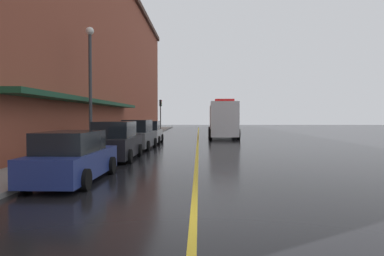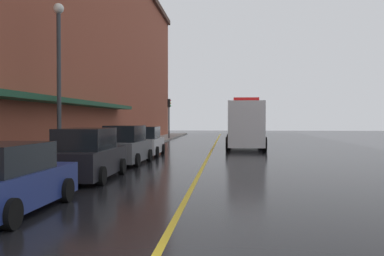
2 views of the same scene
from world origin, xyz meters
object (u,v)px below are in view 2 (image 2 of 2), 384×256
object	(u,v)px
parked_car_0	(5,181)
parked_car_1	(87,156)
parking_meter_0	(121,138)
parked_car_3	(145,142)
street_lamp_left	(59,67)
box_truck	(245,125)
parked_car_2	(126,146)
traffic_light_near	(169,111)
parking_meter_1	(18,156)

from	to	relation	value
parked_car_0	parked_car_1	xyz separation A→B (m)	(0.02, 5.91, 0.10)
parked_car_1	parking_meter_0	size ratio (longest dim) A/B	3.61
parked_car_0	parked_car_3	size ratio (longest dim) A/B	1.14
parked_car_1	parked_car_3	bearing A→B (deg)	-1.43
parked_car_3	parking_meter_0	bearing A→B (deg)	92.46
parked_car_0	street_lamp_left	bearing A→B (deg)	13.55
parked_car_3	box_truck	xyz separation A→B (m)	(6.34, 7.09, 0.94)
parked_car_2	traffic_light_near	distance (m)	26.41
parked_car_0	box_truck	distance (m)	24.47
parked_car_2	street_lamp_left	bearing A→B (deg)	150.25
traffic_light_near	parked_car_1	bearing A→B (deg)	-87.69
parked_car_0	box_truck	bearing A→B (deg)	-15.11
parked_car_1	street_lamp_left	distance (m)	4.61
parked_car_1	box_truck	distance (m)	18.83
parked_car_2	traffic_light_near	size ratio (longest dim) A/B	1.02
parked_car_2	parking_meter_1	distance (m)	8.34
box_truck	parking_meter_1	size ratio (longest dim) A/B	6.35
street_lamp_left	parking_meter_1	bearing A→B (deg)	-82.98
parked_car_0	parked_car_2	distance (m)	11.49
parked_car_1	parked_car_3	size ratio (longest dim) A/B	1.14
parked_car_1	street_lamp_left	xyz separation A→B (m)	(-1.94, 2.24, 3.52)
parked_car_1	street_lamp_left	bearing A→B (deg)	40.17
parked_car_3	street_lamp_left	distance (m)	9.29
parked_car_2	street_lamp_left	world-z (taller)	street_lamp_left
parked_car_2	traffic_light_near	bearing A→B (deg)	5.25
box_truck	street_lamp_left	bearing A→B (deg)	-27.67
parked_car_3	parked_car_0	bearing A→B (deg)	178.86
parked_car_0	box_truck	world-z (taller)	box_truck
parking_meter_0	traffic_light_near	distance (m)	21.47
parked_car_0	traffic_light_near	distance (m)	37.87
parked_car_0	traffic_light_near	size ratio (longest dim) A/B	1.11
parking_meter_1	street_lamp_left	bearing A→B (deg)	97.02
street_lamp_left	parked_car_3	bearing A→B (deg)	76.00
parked_car_2	box_truck	bearing A→B (deg)	-25.50
street_lamp_left	traffic_light_near	xyz separation A→B (m)	(0.66, 29.61, -1.24)
parked_car_2	box_truck	xyz separation A→B (m)	(6.33, 12.08, 0.89)
box_truck	parked_car_1	bearing A→B (deg)	-19.16
box_truck	traffic_light_near	bearing A→B (deg)	-150.43
box_truck	street_lamp_left	distance (m)	17.75
parked_car_0	parked_car_2	world-z (taller)	parked_car_2
parked_car_2	parking_meter_1	xyz separation A→B (m)	(-1.48, -8.20, 0.18)
parked_car_1	parked_car_2	xyz separation A→B (m)	(0.13, 5.58, 0.01)
street_lamp_left	traffic_light_near	bearing A→B (deg)	88.72
parked_car_3	traffic_light_near	size ratio (longest dim) A/B	0.98
street_lamp_left	parked_car_2	bearing A→B (deg)	58.09
parking_meter_0	traffic_light_near	size ratio (longest dim) A/B	0.31
parked_car_0	parked_car_1	size ratio (longest dim) A/B	1.00
parked_car_0	parking_meter_1	world-z (taller)	parked_car_0
parked_car_0	street_lamp_left	world-z (taller)	street_lamp_left
parking_meter_0	parking_meter_1	world-z (taller)	same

